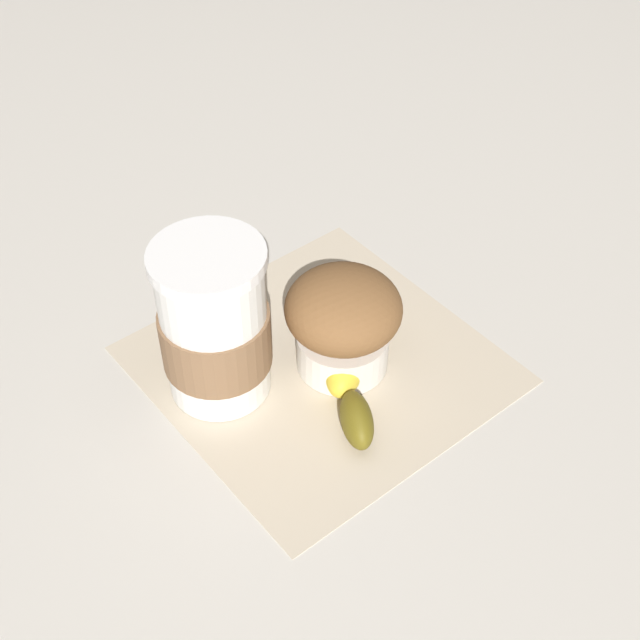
% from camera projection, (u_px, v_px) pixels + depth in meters
% --- Properties ---
extents(ground_plane, '(3.00, 3.00, 0.00)m').
position_uv_depth(ground_plane, '(320.00, 365.00, 0.76)').
color(ground_plane, beige).
extents(paper_napkin, '(0.31, 0.31, 0.00)m').
position_uv_depth(paper_napkin, '(320.00, 364.00, 0.76)').
color(paper_napkin, beige).
rests_on(paper_napkin, ground_plane).
extents(coffee_cup, '(0.09, 0.09, 0.14)m').
position_uv_depth(coffee_cup, '(215.00, 326.00, 0.70)').
color(coffee_cup, white).
rests_on(coffee_cup, paper_napkin).
extents(muffin, '(0.10, 0.10, 0.09)m').
position_uv_depth(muffin, '(343.00, 320.00, 0.73)').
color(muffin, white).
rests_on(muffin, paper_napkin).
extents(banana, '(0.14, 0.11, 0.03)m').
position_uv_depth(banana, '(351.00, 369.00, 0.74)').
color(banana, yellow).
rests_on(banana, paper_napkin).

